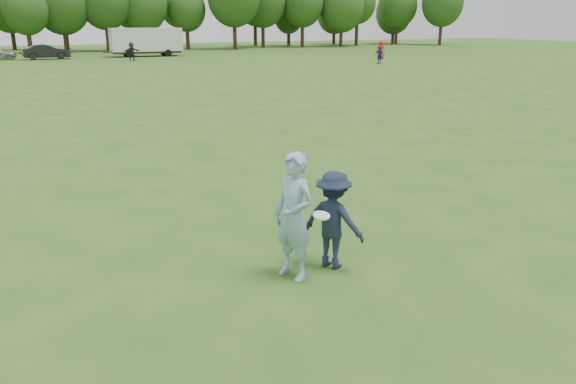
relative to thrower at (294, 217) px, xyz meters
name	(u,v)px	position (x,y,z in m)	size (l,w,h in m)	color
ground	(258,292)	(-0.74, -0.27, -1.03)	(200.00, 200.00, 0.00)	#275217
thrower	(294,217)	(0.00, 0.00, 0.00)	(0.75, 0.49, 2.06)	#7FABC5
defender	(333,220)	(0.77, 0.08, -0.20)	(1.08, 0.62, 1.67)	#192338
player_far_b	(379,55)	(27.71, 38.97, -0.22)	(0.95, 0.40, 1.62)	navy
player_far_c	(381,50)	(31.65, 44.63, -0.04)	(0.96, 0.63, 1.97)	red
player_far_d	(132,52)	(6.88, 53.41, -0.10)	(1.73, 0.55, 1.87)	black
car_f	(46,52)	(-1.04, 59.68, -0.25)	(1.65, 4.73, 1.56)	black
field_cone	(243,62)	(16.03, 45.02, -0.88)	(0.28, 0.28, 0.30)	orange
disc_in_play	(321,216)	(0.32, -0.32, 0.07)	(0.33, 0.33, 0.09)	white
cargo_trailer	(146,41)	(9.80, 60.36, 0.74)	(9.00, 2.75, 3.20)	silver
treeline	(60,3)	(2.07, 76.63, 5.23)	(130.35, 18.39, 11.74)	#332114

